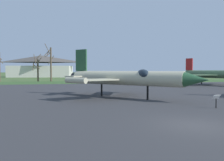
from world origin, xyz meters
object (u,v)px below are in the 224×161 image
object	(u,v)px
info_placard_front_left	(216,100)
jet_fighter_rear_left	(217,74)
jet_fighter_front_left	(126,78)
visitor_building	(41,66)

from	to	relation	value
info_placard_front_left	jet_fighter_rear_left	world-z (taller)	jet_fighter_rear_left
jet_fighter_front_left	info_placard_front_left	size ratio (longest dim) A/B	11.97
jet_fighter_rear_left	info_placard_front_left	bearing A→B (deg)	-126.87
jet_fighter_front_left	info_placard_front_left	xyz separation A→B (m)	(5.08, -7.74, -1.49)
jet_fighter_rear_left	visitor_building	xyz separation A→B (m)	(-37.59, 63.63, 2.32)
jet_fighter_front_left	info_placard_front_left	world-z (taller)	jet_fighter_front_left
info_placard_front_left	jet_fighter_rear_left	xyz separation A→B (m)	(17.41, 23.21, 1.53)
info_placard_front_left	visitor_building	xyz separation A→B (m)	(-20.18, 86.84, 3.85)
jet_fighter_front_left	visitor_building	distance (m)	80.57
info_placard_front_left	visitor_building	bearing A→B (deg)	103.08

